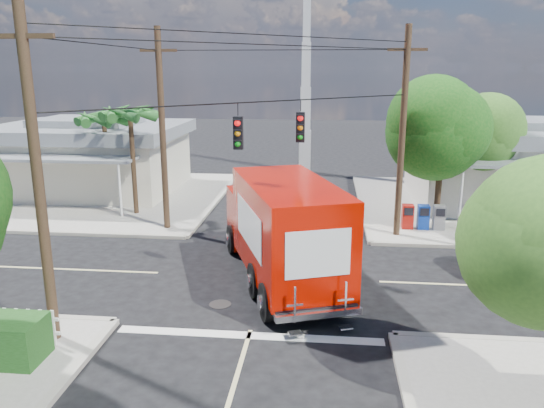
# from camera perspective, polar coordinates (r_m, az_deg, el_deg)

# --- Properties ---
(ground) EXTENTS (120.00, 120.00, 0.00)m
(ground) POSITION_cam_1_polar(r_m,az_deg,el_deg) (19.16, -0.62, -7.88)
(ground) COLOR black
(ground) RESTS_ON ground
(sidewalk_ne) EXTENTS (14.12, 14.12, 0.14)m
(sidewalk_ne) POSITION_cam_1_polar(r_m,az_deg,el_deg) (30.69, 22.48, -0.27)
(sidewalk_ne) COLOR gray
(sidewalk_ne) RESTS_ON ground
(sidewalk_nw) EXTENTS (14.12, 14.12, 0.14)m
(sidewalk_nw) POSITION_cam_1_polar(r_m,az_deg,el_deg) (32.10, -17.98, 0.74)
(sidewalk_nw) COLOR gray
(sidewalk_nw) RESTS_ON ground
(road_markings) EXTENTS (32.00, 32.00, 0.01)m
(road_markings) POSITION_cam_1_polar(r_m,az_deg,el_deg) (17.82, -1.17, -9.65)
(road_markings) COLOR beige
(road_markings) RESTS_ON ground
(building_ne) EXTENTS (11.80, 10.20, 4.50)m
(building_ne) POSITION_cam_1_polar(r_m,az_deg,el_deg) (31.77, 25.14, 4.08)
(building_ne) COLOR beige
(building_ne) RESTS_ON sidewalk_ne
(building_nw) EXTENTS (10.80, 10.20, 4.30)m
(building_nw) POSITION_cam_1_polar(r_m,az_deg,el_deg) (33.57, -18.95, 4.98)
(building_nw) COLOR beige
(building_nw) RESTS_ON sidewalk_nw
(radio_tower) EXTENTS (0.80, 0.80, 17.00)m
(radio_tower) POSITION_cam_1_polar(r_m,az_deg,el_deg) (37.68, 3.65, 11.90)
(radio_tower) COLOR silver
(radio_tower) RESTS_ON ground
(tree_ne_front) EXTENTS (4.21, 4.14, 6.66)m
(tree_ne_front) POSITION_cam_1_polar(r_m,az_deg,el_deg) (25.04, 17.99, 7.98)
(tree_ne_front) COLOR #422D1C
(tree_ne_front) RESTS_ON sidewalk_ne
(tree_ne_back) EXTENTS (3.77, 3.66, 5.82)m
(tree_ne_back) POSITION_cam_1_polar(r_m,az_deg,el_deg) (27.86, 22.26, 7.00)
(tree_ne_back) COLOR #422D1C
(tree_ne_back) RESTS_ON sidewalk_ne
(palm_nw_front) EXTENTS (3.01, 3.08, 5.59)m
(palm_nw_front) POSITION_cam_1_polar(r_m,az_deg,el_deg) (26.95, -15.02, 9.19)
(palm_nw_front) COLOR #422D1C
(palm_nw_front) RESTS_ON sidewalk_nw
(palm_nw_back) EXTENTS (3.01, 3.08, 5.19)m
(palm_nw_back) POSITION_cam_1_polar(r_m,az_deg,el_deg) (29.12, -17.65, 8.63)
(palm_nw_back) COLOR #422D1C
(palm_nw_back) RESTS_ON sidewalk_nw
(utility_poles) EXTENTS (12.00, 10.68, 9.00)m
(utility_poles) POSITION_cam_1_polar(r_m,az_deg,el_deg) (19.73, -4.73, 6.81)
(utility_poles) COLOR #473321
(utility_poles) RESTS_ON ground
(vending_boxes) EXTENTS (1.90, 0.50, 1.10)m
(vending_boxes) POSITION_cam_1_polar(r_m,az_deg,el_deg) (25.11, 15.95, -1.35)
(vending_boxes) COLOR #A2120B
(vending_boxes) RESTS_ON sidewalk_ne
(delivery_truck) EXTENTS (5.21, 8.85, 3.69)m
(delivery_truck) POSITION_cam_1_polar(r_m,az_deg,el_deg) (18.31, 1.11, -2.73)
(delivery_truck) COLOR black
(delivery_truck) RESTS_ON ground
(parked_car) EXTENTS (6.33, 4.31, 1.61)m
(parked_car) POSITION_cam_1_polar(r_m,az_deg,el_deg) (21.90, 27.03, -4.38)
(parked_car) COLOR silver
(parked_car) RESTS_ON ground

